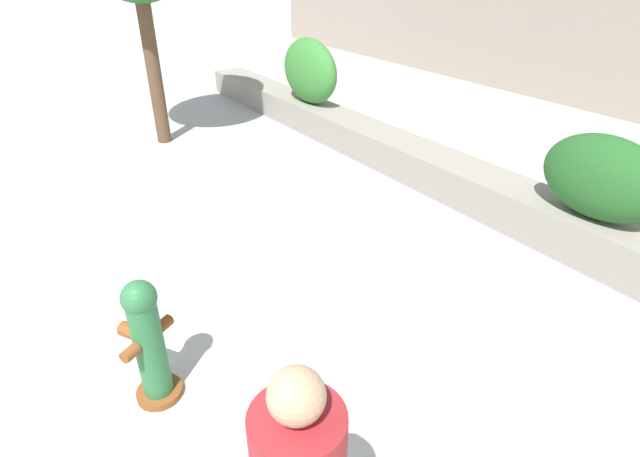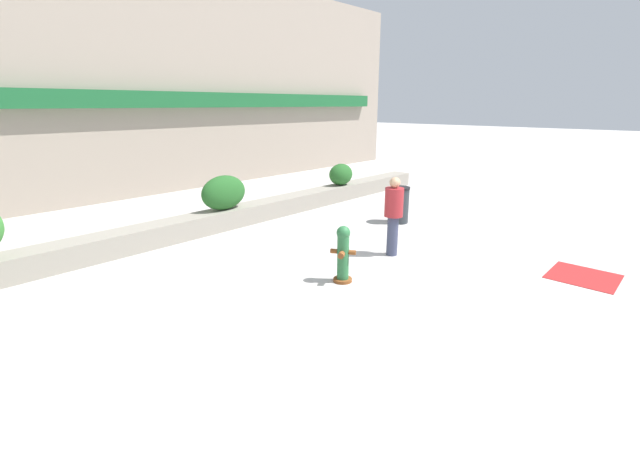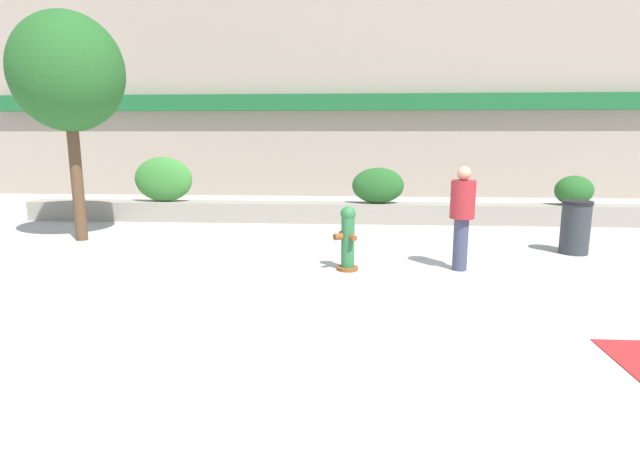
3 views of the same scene
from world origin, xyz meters
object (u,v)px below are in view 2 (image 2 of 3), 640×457
object	(u,v)px
hedge_bush_2	(341,174)
fire_hydrant	(343,254)
pedestrian	(394,211)
trash_bin	(399,205)
hedge_bush_1	(224,193)

from	to	relation	value
hedge_bush_2	fire_hydrant	distance (m)	7.28
pedestrian	fire_hydrant	bearing A→B (deg)	-175.80
hedge_bush_2	trash_bin	xyz separation A→B (m)	(-1.28, -3.18, -0.36)
hedge_bush_1	trash_bin	bearing A→B (deg)	-41.60
hedge_bush_2	pedestrian	xyz separation A→B (m)	(-3.70, -4.53, 0.12)
hedge_bush_2	fire_hydrant	world-z (taller)	hedge_bush_2
hedge_bush_2	trash_bin	distance (m)	3.45
pedestrian	trash_bin	bearing A→B (deg)	29.14
hedge_bush_1	fire_hydrant	bearing A→B (deg)	-98.71
hedge_bush_2	trash_bin	bearing A→B (deg)	-111.94
trash_bin	pedestrian	bearing A→B (deg)	-150.86
hedge_bush_1	fire_hydrant	world-z (taller)	hedge_bush_1
fire_hydrant	trash_bin	bearing A→B (deg)	19.11
hedge_bush_1	pedestrian	bearing A→B (deg)	-75.65
fire_hydrant	trash_bin	xyz separation A→B (m)	(4.29, 1.49, -0.04)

